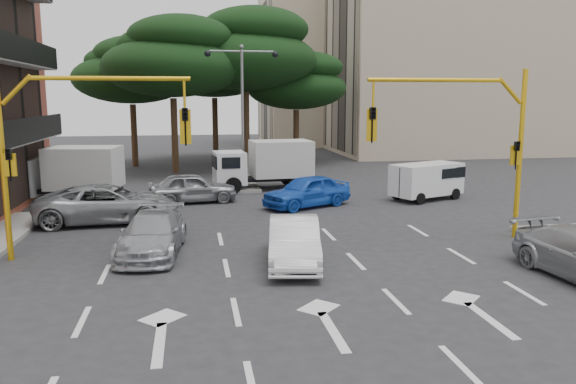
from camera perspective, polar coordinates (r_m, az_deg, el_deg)
name	(u,v)px	position (r m, az deg, el deg)	size (l,w,h in m)	color
ground	(292,265)	(17.22, 0.44, -7.38)	(120.00, 120.00, 0.00)	#28282B
median_strip	(243,183)	(32.71, -4.55, 0.89)	(1.40, 6.00, 0.15)	gray
apartment_beige_near	(449,48)	(53.53, 16.02, 13.92)	(20.20, 12.15, 18.70)	#C6AF95
apartment_beige_far	(338,66)	(62.35, 5.09, 12.67)	(16.20, 12.15, 16.70)	#C6AF95
pine_left_near	(173,57)	(38.25, -11.61, 13.31)	(9.15, 9.15, 10.23)	#382616
pine_center	(246,49)	(40.48, -4.25, 14.25)	(9.98, 9.98, 11.16)	#382616
pine_left_far	(132,70)	(42.38, -15.57, 11.84)	(8.32, 8.32, 9.30)	#382616
pine_right	(297,81)	(42.92, 0.94, 11.23)	(7.49, 7.49, 8.37)	#382616
pine_back	(215,63)	(45.27, -7.46, 12.83)	(9.15, 9.15, 10.23)	#382616
signal_mast_right	(475,131)	(20.66, 18.43, 5.95)	(5.79, 0.37, 6.00)	gold
signal_mast_left	(63,135)	(18.63, -21.88, 5.39)	(5.79, 0.37, 6.00)	gold
street_lamp_center	(242,90)	(32.33, -4.68, 10.31)	(4.16, 0.36, 7.77)	slate
car_white_hatch	(294,241)	(17.12, 0.63, -5.04)	(1.48, 4.25, 1.40)	white
car_blue_compact	(307,191)	(25.93, 1.93, 0.09)	(1.74, 4.32, 1.47)	blue
car_silver_wagon	(152,234)	(18.70, -13.63, -4.17)	(1.85, 4.56, 1.32)	#A1A3A8
car_silver_cross_a	(107,204)	(23.83, -17.88, -1.13)	(2.58, 5.59, 1.55)	#929599
car_silver_cross_b	(192,188)	(27.38, -9.68, 0.43)	(1.70, 4.22, 1.44)	gray
van_white	(427,181)	(28.57, 13.90, 1.07)	(1.65, 3.66, 1.83)	white
box_truck_a	(64,175)	(29.04, -21.79, 1.64)	(2.29, 5.46, 2.68)	silver
box_truck_b	(264,165)	(30.86, -2.48, 2.75)	(2.28, 5.42, 2.67)	white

